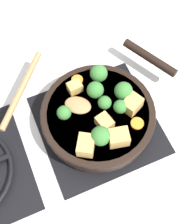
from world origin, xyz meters
name	(u,v)px	position (x,y,z in m)	size (l,w,h in m)	color
ground_plane	(98,125)	(0.00, 0.00, 0.00)	(2.40, 2.40, 0.00)	silver
front_burner_grate	(98,123)	(0.00, 0.00, 0.01)	(0.31, 0.31, 0.03)	black
skillet_pan	(99,115)	(0.00, 0.00, 0.06)	(0.33, 0.40, 0.05)	black
wooden_spoon	(45,96)	(0.09, 0.11, 0.09)	(0.24, 0.24, 0.02)	#A87A4C
tofu_cube_center_large	(86,145)	(-0.08, 0.06, 0.10)	(0.05, 0.04, 0.04)	tan
tofu_cube_near_handle	(104,123)	(-0.04, 0.00, 0.09)	(0.04, 0.03, 0.03)	tan
tofu_cube_east_chunk	(132,104)	(-0.02, -0.08, 0.10)	(0.05, 0.04, 0.04)	tan
tofu_cube_west_chunk	(119,137)	(-0.09, -0.01, 0.10)	(0.05, 0.04, 0.04)	tan
tofu_cube_back_piece	(75,87)	(0.08, 0.03, 0.09)	(0.04, 0.03, 0.03)	tan
broccoli_floret_near_spoon	(123,91)	(0.02, -0.08, 0.11)	(0.05, 0.05, 0.05)	#709956
broccoli_floret_center_top	(95,90)	(0.05, -0.01, 0.11)	(0.04, 0.04, 0.05)	#709956
broccoli_floret_east_rim	(101,136)	(-0.07, 0.02, 0.11)	(0.05, 0.05, 0.05)	#709956
broccoli_floret_west_rim	(64,113)	(0.02, 0.08, 0.10)	(0.04, 0.04, 0.04)	#709956
broccoli_floret_north_edge	(105,103)	(0.01, -0.02, 0.10)	(0.03, 0.03, 0.04)	#709956
broccoli_floret_south_cluster	(120,107)	(-0.02, -0.05, 0.10)	(0.03, 0.03, 0.04)	#709956
broccoli_floret_mid_floret	(99,73)	(0.09, -0.04, 0.11)	(0.05, 0.05, 0.05)	#709956
carrot_slice_orange_thin	(137,123)	(-0.07, -0.08, 0.08)	(0.03, 0.03, 0.01)	orange
carrot_slice_near_center	(77,80)	(0.11, 0.01, 0.08)	(0.03, 0.03, 0.01)	orange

